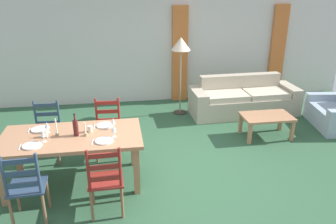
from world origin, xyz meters
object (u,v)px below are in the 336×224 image
Objects in this scene: coffee_cup_primary at (90,129)px; coffee_table at (267,119)px; dining_chair_near_right at (106,180)px; wine_glass_near_right at (114,129)px; standing_lamp at (181,49)px; dining_table at (72,141)px; wine_glass_far_left at (47,125)px; wine_glass_near_left at (43,134)px; dining_chair_far_right at (108,129)px; wine_bottle at (76,127)px; couch at (243,100)px; wine_glass_far_right at (113,122)px; dining_chair_far_left at (47,132)px; dining_chair_near_left at (26,187)px; coffee_cup_secondary at (45,134)px.

coffee_cup_primary reaches higher than coffee_table.
dining_chair_near_right reaches higher than wine_glass_near_right.
dining_chair_near_right is at bearing -115.61° from standing_lamp.
dining_table is 11.80× the size of wine_glass_far_left.
dining_chair_far_right is at bearing 48.25° from wine_glass_near_left.
wine_glass_far_left reaches higher than coffee_cup_primary.
wine_glass_far_left is (-0.40, 0.14, -0.01)m from wine_bottle.
standing_lamp is (-1.35, 0.18, 1.12)m from couch.
wine_glass_far_left is at bearing 131.21° from dining_chair_near_right.
standing_lamp reaches higher than wine_glass_near_left.
wine_glass_near_left and wine_glass_far_right have the same top height.
wine_glass_far_left is at bearing -76.70° from dining_chair_far_left.
dining_chair_near_left is 0.42× the size of couch.
dining_chair_near_right is 10.67× the size of coffee_cup_primary.
dining_chair_far_left is at bearing 138.99° from wine_glass_near_right.
coffee_cup_primary is (0.25, 0.08, 0.13)m from dining_table.
wine_glass_far_right reaches higher than dining_table.
wine_glass_near_left is (-0.78, 0.61, 0.38)m from dining_chair_near_right.
couch is at bearing 46.14° from dining_chair_near_right.
dining_chair_near_right is at bearing -62.89° from wine_bottle.
coffee_cup_primary is 3.78m from couch.
standing_lamp reaches higher than wine_glass_far_right.
standing_lamp is (1.40, 2.55, 0.55)m from wine_glass_near_right.
wine_glass_far_left is at bearing -135.32° from standing_lamp.
dining_chair_near_left is 5.96× the size of wine_glass_far_left.
wine_glass_far_left is 0.07× the size of couch.
wine_glass_far_left is at bearing -166.49° from coffee_table.
wine_glass_near_left and wine_glass_near_right have the same top height.
wine_glass_far_right is (0.90, -0.01, 0.00)m from wine_glass_far_left.
coffee_cup_primary is at bearing 147.07° from wine_glass_near_right.
coffee_cup_secondary is 0.05× the size of standing_lamp.
wine_glass_near_left is at bearing -161.12° from wine_bottle.
wine_glass_near_right is at bearing -82.98° from dining_chair_far_right.
wine_glass_far_right is at bearing -162.20° from coffee_table.
wine_bottle is at bearing -154.84° from coffee_cup_primary.
dining_chair_far_right reaches higher than wine_glass_near_right.
dining_table is 11.80× the size of wine_glass_near_left.
coffee_cup_primary is 3.23m from coffee_table.
coffee_cup_secondary is 0.04× the size of couch.
dining_table is 0.40m from wine_glass_far_left.
wine_bottle reaches higher than coffee_cup_primary.
couch is (2.85, 1.48, -0.19)m from dining_chair_far_right.
standing_lamp reaches higher than dining_table.
standing_lamp is at bearing 61.28° from wine_glass_near_right.
couch is (3.25, 2.23, -0.58)m from wine_bottle.
coffee_cup_primary is at bearing -126.44° from standing_lamp.
wine_glass_far_left is at bearing 90.17° from wine_glass_near_left.
coffee_cup_primary is 1.00× the size of coffee_cup_secondary.
wine_bottle is at bearing -1.75° from coffee_cup_secondary.
wine_glass_near_right is 1.00× the size of wine_glass_far_right.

